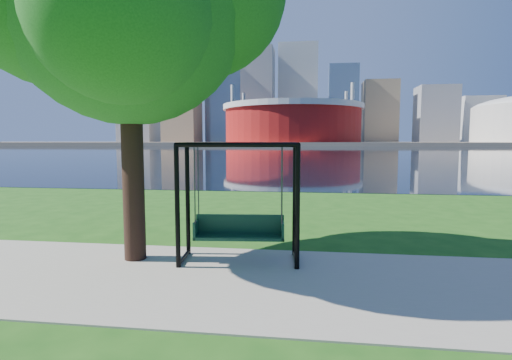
# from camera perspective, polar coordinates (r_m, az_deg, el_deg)

# --- Properties ---
(ground) EXTENTS (900.00, 900.00, 0.00)m
(ground) POSITION_cam_1_polar(r_m,az_deg,el_deg) (7.70, 1.31, -13.12)
(ground) COLOR #1E5114
(ground) RESTS_ON ground
(path) EXTENTS (120.00, 4.00, 0.03)m
(path) POSITION_cam_1_polar(r_m,az_deg,el_deg) (7.23, 0.85, -14.26)
(path) COLOR #9E937F
(path) RESTS_ON ground
(river) EXTENTS (900.00, 180.00, 0.02)m
(river) POSITION_cam_1_polar(r_m,az_deg,el_deg) (109.28, 7.35, 4.21)
(river) COLOR black
(river) RESTS_ON ground
(far_bank) EXTENTS (900.00, 228.00, 2.00)m
(far_bank) POSITION_cam_1_polar(r_m,az_deg,el_deg) (313.26, 7.64, 5.22)
(far_bank) COLOR #937F60
(far_bank) RESTS_ON ground
(stadium) EXTENTS (83.00, 83.00, 32.00)m
(stadium) POSITION_cam_1_polar(r_m,az_deg,el_deg) (242.78, 5.25, 8.29)
(stadium) COLOR maroon
(stadium) RESTS_ON far_bank
(skyline) EXTENTS (392.00, 66.00, 96.50)m
(skyline) POSITION_cam_1_polar(r_m,az_deg,el_deg) (328.39, 6.97, 11.34)
(skyline) COLOR gray
(skyline) RESTS_ON far_bank
(swing) EXTENTS (2.48, 1.25, 2.45)m
(swing) POSITION_cam_1_polar(r_m,az_deg,el_deg) (8.11, -2.41, -3.55)
(swing) COLOR black
(swing) RESTS_ON ground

